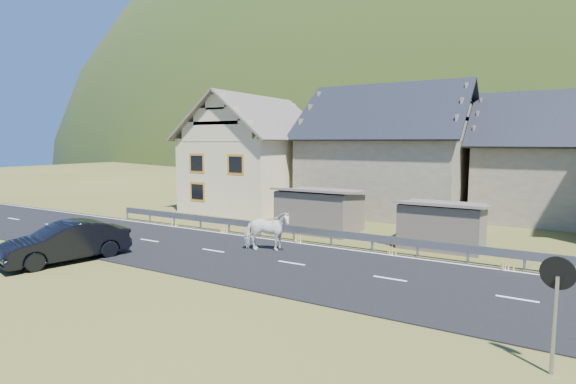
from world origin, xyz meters
The scene contains 14 objects.
ground centered at (0.00, 0.00, 0.00)m, with size 160.00×160.00×0.00m, color #384017.
road centered at (0.00, 0.00, 0.02)m, with size 60.00×7.00×0.04m, color black.
lane_markings centered at (0.00, 0.00, 0.04)m, with size 60.00×6.60×0.01m, color silver.
guardrail centered at (0.00, 3.68, 0.56)m, with size 28.10×0.09×0.75m.
shed_left centered at (-2.00, 6.50, 1.10)m, with size 4.30×3.30×2.40m, color #6A5E4F.
shed_right centered at (4.50, 6.00, 1.00)m, with size 3.80×2.90×2.20m, color #6A5E4F.
house_cream centered at (-10.00, 12.00, 4.36)m, with size 7.80×9.80×8.30m.
house_stone_a centered at (-1.00, 15.00, 4.63)m, with size 10.80×9.80×8.90m.
house_stone_b centered at (9.00, 17.00, 4.24)m, with size 9.80×8.80×8.10m.
mountain centered at (5.00, 180.00, -20.00)m, with size 440.00×280.00×260.00m, color #1C3312.
conifer_patch centered at (-55.00, 110.00, 6.00)m, with size 76.00×50.00×28.00m, color black.
horse centered at (-1.96, 1.19, 0.93)m, with size 2.10×0.96×1.78m, color white.
car centered at (-8.10, -4.26, 0.80)m, with size 1.68×4.83×1.59m, color black.
traffic_mirror centered at (8.92, -4.48, 1.83)m, with size 0.68×0.26×2.50m.
Camera 1 is at (8.70, -15.01, 4.85)m, focal length 28.00 mm.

